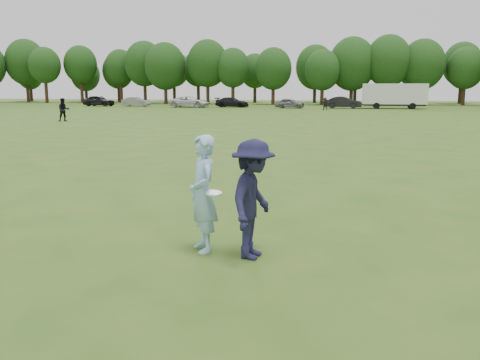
% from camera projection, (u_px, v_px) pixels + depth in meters
% --- Properties ---
extents(ground, '(200.00, 200.00, 0.00)m').
position_uv_depth(ground, '(180.00, 249.00, 8.90)').
color(ground, '#2B5417').
rests_on(ground, ground).
extents(thrower, '(0.80, 0.88, 2.01)m').
position_uv_depth(thrower, '(203.00, 194.00, 8.65)').
color(thrower, '#98C8EB').
rests_on(thrower, ground).
extents(defender, '(0.90, 1.37, 1.98)m').
position_uv_depth(defender, '(253.00, 199.00, 8.31)').
color(defender, '#1A1A39').
rests_on(defender, ground).
extents(player_far_a, '(1.17, 1.13, 1.90)m').
position_uv_depth(player_far_a, '(64.00, 110.00, 41.38)').
color(player_far_a, black).
rests_on(player_far_a, ground).
extents(player_far_d, '(1.48, 0.75, 1.52)m').
position_uv_depth(player_far_d, '(325.00, 104.00, 61.97)').
color(player_far_d, '#252525').
rests_on(player_far_d, ground).
extents(car_a, '(4.72, 2.19, 1.57)m').
position_uv_depth(car_a, '(99.00, 101.00, 74.09)').
color(car_a, black).
rests_on(car_a, ground).
extents(car_b, '(4.08, 1.54, 1.33)m').
position_uv_depth(car_b, '(136.00, 102.00, 73.21)').
color(car_b, gray).
rests_on(car_b, ground).
extents(car_c, '(5.58, 2.89, 1.50)m').
position_uv_depth(car_c, '(190.00, 102.00, 69.66)').
color(car_c, silver).
rests_on(car_c, ground).
extents(car_d, '(4.83, 2.32, 1.36)m').
position_uv_depth(car_d, '(232.00, 102.00, 70.21)').
color(car_d, black).
rests_on(car_d, ground).
extents(car_e, '(3.95, 1.90, 1.30)m').
position_uv_depth(car_e, '(290.00, 103.00, 66.83)').
color(car_e, slate).
rests_on(car_e, ground).
extents(car_f, '(4.76, 1.93, 1.53)m').
position_uv_depth(car_f, '(343.00, 103.00, 66.30)').
color(car_f, black).
rests_on(car_f, ground).
extents(disc_in_play, '(0.29, 0.28, 0.08)m').
position_uv_depth(disc_in_play, '(214.00, 193.00, 8.37)').
color(disc_in_play, white).
rests_on(disc_in_play, ground).
extents(cargo_trailer, '(9.00, 2.75, 3.20)m').
position_uv_depth(cargo_trailer, '(394.00, 95.00, 65.32)').
color(cargo_trailer, white).
rests_on(cargo_trailer, ground).
extents(treeline, '(130.35, 18.39, 11.74)m').
position_uv_depth(treeline, '(352.00, 65.00, 81.09)').
color(treeline, '#332114').
rests_on(treeline, ground).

